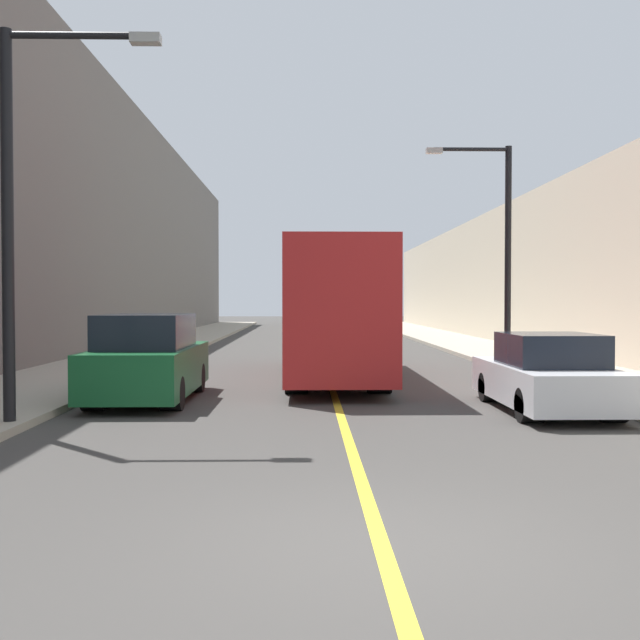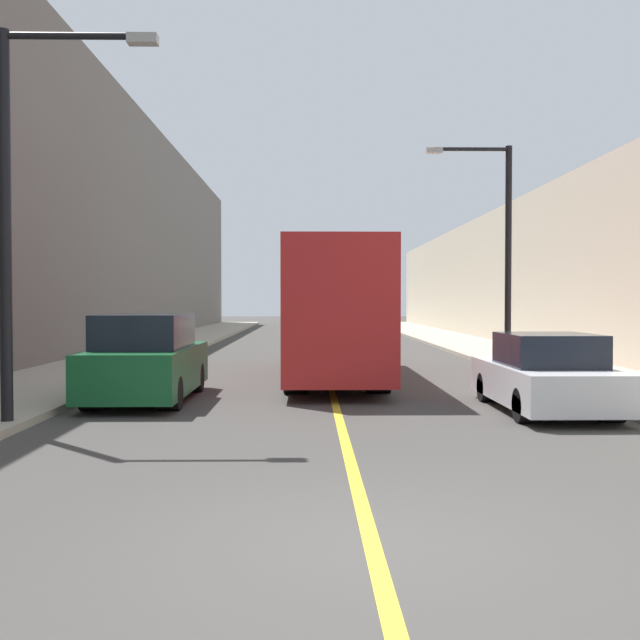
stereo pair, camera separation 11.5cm
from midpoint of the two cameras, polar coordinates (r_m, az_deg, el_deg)
The scene contains 11 objects.
ground_plane at distance 6.86m, azimuth 4.53°, elevation -16.85°, with size 200.00×200.00×0.00m, color #3F3D3A.
sidewalk_left at distance 37.12m, azimuth -11.02°, elevation -1.80°, with size 3.65×72.00×0.15m, color #A89E8C.
sidewalk_right at distance 37.36m, azimuth 11.10°, elevation -1.78°, with size 3.65×72.00×0.15m, color #A89E8C.
building_row_left at distance 38.11m, azimuth -16.78°, elevation 7.05°, with size 4.00×72.00×11.83m, color #66605B.
building_row_right at distance 38.30m, azimuth 16.74°, elevation 3.29°, with size 4.00×72.00×6.86m, color beige.
road_center_line at distance 36.55m, azimuth 0.07°, elevation -1.93°, with size 0.16×72.00×0.01m, color gold.
bus at distance 20.76m, azimuth 1.10°, elevation 0.78°, with size 2.48×10.76×3.58m.
parked_suv_left at distance 16.56m, azimuth -12.86°, elevation -3.04°, with size 1.94×4.91×1.87m.
car_right_near at distance 15.26m, azimuth 17.01°, elevation -4.13°, with size 1.89×4.53×1.53m.
street_lamp_left at distance 13.54m, azimuth -21.61°, elevation 8.86°, with size 2.65×0.24×6.51m.
street_lamp_right at distance 23.86m, azimuth 13.70°, elevation 6.00°, with size 2.65×0.24×6.78m.
Camera 2 is at (-0.56, -6.49, 2.15)m, focal length 42.00 mm.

